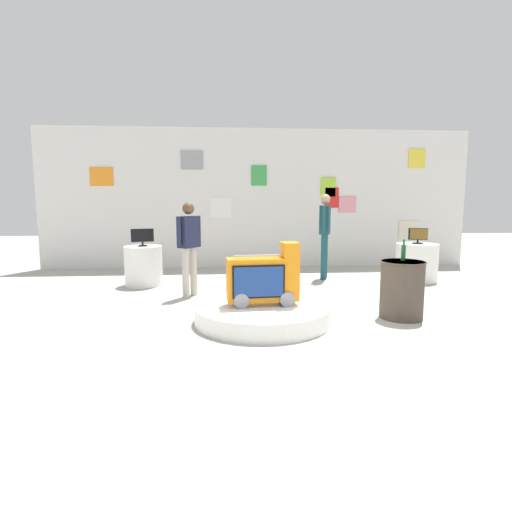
# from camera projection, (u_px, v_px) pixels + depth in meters

# --- Properties ---
(ground_plane) EXTENTS (30.00, 30.00, 0.00)m
(ground_plane) POSITION_uv_depth(u_px,v_px,m) (290.00, 330.00, 5.21)
(ground_plane) COLOR #B2ADA3
(back_wall_display) EXTENTS (10.43, 0.13, 3.34)m
(back_wall_display) POSITION_uv_depth(u_px,v_px,m) (258.00, 199.00, 10.04)
(back_wall_display) COLOR silver
(back_wall_display) RESTS_ON ground
(main_display_pedestal) EXTENTS (1.83, 1.83, 0.24)m
(main_display_pedestal) POSITION_uv_depth(u_px,v_px,m) (262.00, 313.00, 5.56)
(main_display_pedestal) COLOR white
(main_display_pedestal) RESTS_ON ground
(novelty_firetruck_tv) EXTENTS (0.97, 0.40, 0.84)m
(novelty_firetruck_tv) POSITION_uv_depth(u_px,v_px,m) (264.00, 280.00, 5.50)
(novelty_firetruck_tv) COLOR gray
(novelty_firetruck_tv) RESTS_ON main_display_pedestal
(display_pedestal_left_rear) EXTENTS (0.72, 0.72, 0.76)m
(display_pedestal_left_rear) POSITION_uv_depth(u_px,v_px,m) (143.00, 266.00, 7.96)
(display_pedestal_left_rear) COLOR white
(display_pedestal_left_rear) RESTS_ON ground
(tv_on_left_rear) EXTENTS (0.42, 0.17, 0.33)m
(tv_on_left_rear) POSITION_uv_depth(u_px,v_px,m) (142.00, 236.00, 7.88)
(tv_on_left_rear) COLOR black
(tv_on_left_rear) RESTS_ON display_pedestal_left_rear
(display_pedestal_center_rear) EXTENTS (0.83, 0.83, 0.76)m
(display_pedestal_center_rear) POSITION_uv_depth(u_px,v_px,m) (417.00, 262.00, 8.42)
(display_pedestal_center_rear) COLOR white
(display_pedestal_center_rear) RESTS_ON ground
(tv_on_center_rear) EXTENTS (0.37, 0.20, 0.31)m
(tv_on_center_rear) POSITION_uv_depth(u_px,v_px,m) (418.00, 236.00, 8.35)
(tv_on_center_rear) COLOR black
(tv_on_center_rear) RESTS_ON display_pedestal_center_rear
(side_table_round) EXTENTS (0.61, 0.61, 0.80)m
(side_table_round) POSITION_uv_depth(u_px,v_px,m) (402.00, 289.00, 5.72)
(side_table_round) COLOR #4C4238
(side_table_round) RESTS_ON ground
(bottle_on_side_table) EXTENTS (0.06, 0.06, 0.29)m
(bottle_on_side_table) POSITION_uv_depth(u_px,v_px,m) (403.00, 252.00, 5.72)
(bottle_on_side_table) COLOR #195926
(bottle_on_side_table) RESTS_ON side_table_round
(shopper_browsing_near_truck) EXTENTS (0.31, 0.53, 1.76)m
(shopper_browsing_near_truck) POSITION_uv_depth(u_px,v_px,m) (325.00, 229.00, 8.53)
(shopper_browsing_near_truck) COLOR #194751
(shopper_browsing_near_truck) RESTS_ON ground
(shopper_browsing_rear) EXTENTS (0.39, 0.46, 1.60)m
(shopper_browsing_rear) POSITION_uv_depth(u_px,v_px,m) (189.00, 242.00, 6.97)
(shopper_browsing_rear) COLOR #B2ADA3
(shopper_browsing_rear) RESTS_ON ground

